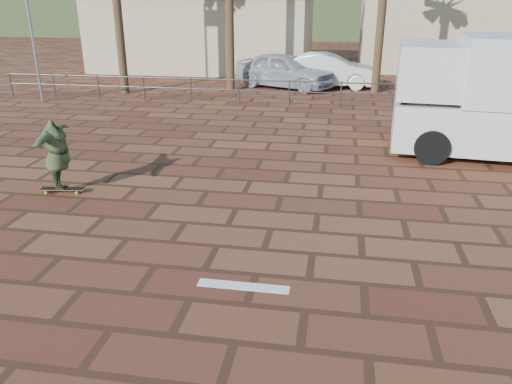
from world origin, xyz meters
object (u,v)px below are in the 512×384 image
car_white (327,70)px  skateboarder (57,155)px  car_silver (285,70)px  longboard (62,189)px

car_white → skateboarder: bearing=159.5°
car_silver → car_white: car_silver is taller
car_silver → car_white: size_ratio=1.01×
skateboarder → car_white: bearing=-32.0°
skateboarder → car_silver: bearing=-25.4°
skateboarder → car_silver: 14.49m
longboard → car_silver: size_ratio=0.21×
skateboarder → car_silver: (3.35, 14.10, -0.06)m
longboard → car_silver: (3.35, 14.10, 0.73)m
longboard → car_white: bearing=61.9°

